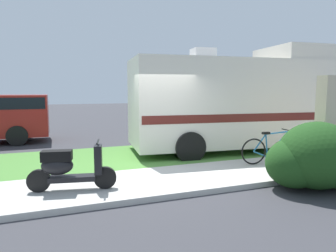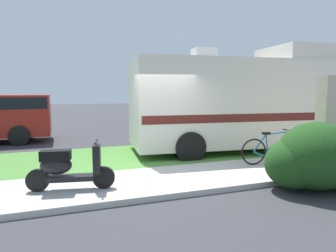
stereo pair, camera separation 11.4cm
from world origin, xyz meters
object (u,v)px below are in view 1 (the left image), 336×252
at_px(motorhome_rv, 233,102).
at_px(bottle_green, 311,159).
at_px(scooter, 69,168).
at_px(bicycle, 272,149).
at_px(bottle_spare, 321,160).

bearing_deg(motorhome_rv, bottle_green, -71.70).
bearing_deg(scooter, bottle_green, 0.69).
xyz_separation_m(motorhome_rv, bottle_green, (0.86, -2.59, -1.45)).
bearing_deg(bicycle, motorhome_rv, 84.89).
bearing_deg(bottle_spare, motorhome_rv, 108.80).
bearing_deg(bottle_green, bicycle, 163.37).
relative_size(motorhome_rv, bottle_green, 25.38).
bearing_deg(bicycle, bottle_spare, -24.89).
distance_m(motorhome_rv, bottle_spare, 3.30).
height_order(scooter, bottle_spare, scooter).
distance_m(scooter, bicycle, 5.18).
distance_m(motorhome_rv, scooter, 6.09).
distance_m(motorhome_rv, bicycle, 2.57).
xyz_separation_m(bicycle, bottle_green, (1.06, -0.32, -0.28)).
relative_size(bicycle, bottle_spare, 6.28).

